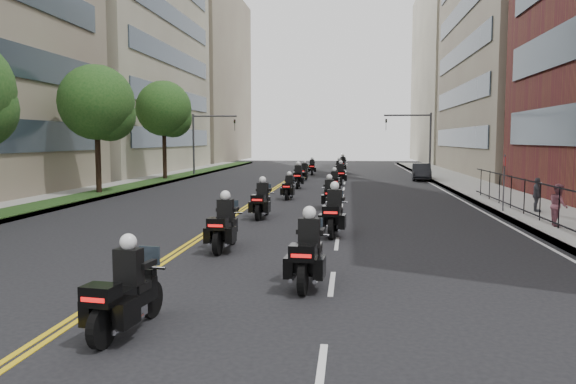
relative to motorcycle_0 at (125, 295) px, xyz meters
name	(u,v)px	position (x,y,z in m)	size (l,w,h in m)	color
ground	(106,363)	(0.20, -1.27, -0.68)	(160.00, 160.00, 0.00)	black
sidewalk_right	(499,197)	(12.20, 23.73, -0.60)	(4.00, 90.00, 0.15)	gray
sidewalk_left	(94,192)	(-11.80, 23.73, -0.60)	(4.00, 90.00, 0.15)	gray
grass_strip	(106,191)	(-11.00, 23.73, -0.51)	(2.00, 90.00, 0.04)	#1A3A15
building_right_tan	(545,13)	(21.68, 46.73, 14.33)	(15.11, 28.00, 30.00)	#7F6E5C
building_right_far	(474,73)	(21.70, 76.73, 12.32)	(15.00, 28.00, 26.00)	gray
building_left_mid	(97,4)	(-21.77, 46.73, 16.33)	(16.11, 28.00, 34.00)	gray
building_left_far	(184,77)	(-21.80, 76.73, 12.32)	(16.00, 28.00, 26.00)	#7F6E5C
iron_fence	(570,211)	(11.20, 10.73, 0.23)	(0.05, 28.00, 1.50)	black
street_trees	(50,102)	(-10.84, 17.33, 4.46)	(4.40, 38.40, 7.98)	black
traffic_signal_right	(419,135)	(9.74, 40.73, 3.02)	(4.09, 0.20, 5.60)	#3F3F44
traffic_signal_left	(204,135)	(-9.33, 40.73, 3.02)	(4.09, 0.20, 5.60)	#3F3F44
motorcycle_0	(125,295)	(0.00, 0.00, 0.00)	(0.71, 2.31, 1.71)	black
motorcycle_1	(308,255)	(2.87, 3.44, 0.04)	(0.64, 2.46, 1.82)	black
motorcycle_2	(224,227)	(0.07, 7.31, 0.03)	(0.57, 2.43, 1.79)	black
motorcycle_3	(334,214)	(3.26, 10.25, 0.06)	(0.67, 2.54, 1.87)	black
motorcycle_4	(262,202)	(0.12, 14.22, 0.02)	(0.58, 2.39, 1.76)	black
motorcycle_5	(329,195)	(2.83, 17.78, -0.02)	(0.55, 2.24, 1.65)	black
motorcycle_6	(289,188)	(0.44, 21.85, -0.06)	(0.53, 2.10, 1.55)	black
motorcycle_7	(334,183)	(2.87, 25.26, -0.04)	(0.51, 2.20, 1.62)	black
motorcycle_8	(298,178)	(0.29, 29.06, 0.04)	(0.58, 2.47, 1.82)	black
motorcycle_9	(341,175)	(3.14, 32.28, 0.03)	(0.59, 2.43, 1.79)	black
motorcycle_10	(304,173)	(0.13, 36.11, -0.03)	(0.66, 2.21, 1.63)	black
motorcycle_11	(339,170)	(2.87, 39.63, 0.02)	(0.67, 2.38, 1.76)	black
motorcycle_12	(312,168)	(0.28, 43.59, -0.02)	(0.53, 2.26, 1.67)	black
motorcycle_13	(343,165)	(3.09, 47.18, 0.06)	(0.71, 2.53, 1.87)	black
parked_sedan	(421,172)	(9.60, 37.47, 0.00)	(1.44, 4.12, 1.36)	black
pedestrian_b	(558,205)	(11.40, 12.36, 0.25)	(0.75, 0.59, 1.55)	#8A4B5A
pedestrian_c	(537,195)	(11.97, 16.53, 0.22)	(0.88, 0.37, 1.50)	#404047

